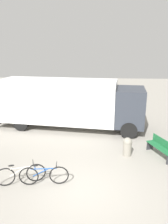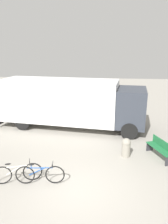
{
  "view_description": "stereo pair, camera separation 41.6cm",
  "coord_description": "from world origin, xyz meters",
  "px_view_note": "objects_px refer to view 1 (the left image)",
  "views": [
    {
      "loc": [
        0.44,
        -6.5,
        4.77
      ],
      "look_at": [
        -0.23,
        4.4,
        1.58
      ],
      "focal_mm": 35.0,
      "sensor_mm": 36.0,
      "label": 1
    },
    {
      "loc": [
        0.86,
        -6.46,
        4.77
      ],
      "look_at": [
        -0.23,
        4.4,
        1.58
      ],
      "focal_mm": 35.0,
      "sensor_mm": 36.0,
      "label": 2
    }
  ],
  "objects_px": {
    "park_bench": "(161,147)",
    "bicycle_middle": "(44,175)",
    "bicycle_near": "(21,174)",
    "delivery_truck": "(68,101)",
    "bollard_near_bench": "(127,146)"
  },
  "relations": [
    {
      "from": "bicycle_middle",
      "to": "park_bench",
      "type": "bearing_deg",
      "value": 20.52
    },
    {
      "from": "park_bench",
      "to": "bicycle_middle",
      "type": "xyz_separation_m",
      "value": [
        -4.82,
        -2.49,
        -0.07
      ]
    },
    {
      "from": "bicycle_middle",
      "to": "bollard_near_bench",
      "type": "relative_size",
      "value": 2.05
    },
    {
      "from": "bicycle_near",
      "to": "bollard_near_bench",
      "type": "relative_size",
      "value": 1.96
    },
    {
      "from": "delivery_truck",
      "to": "park_bench",
      "type": "relative_size",
      "value": 5.62
    },
    {
      "from": "bicycle_near",
      "to": "bollard_near_bench",
      "type": "bearing_deg",
      "value": 11.78
    },
    {
      "from": "delivery_truck",
      "to": "park_bench",
      "type": "bearing_deg",
      "value": -30.31
    },
    {
      "from": "delivery_truck",
      "to": "park_bench",
      "type": "height_order",
      "value": "delivery_truck"
    },
    {
      "from": "park_bench",
      "to": "bicycle_near",
      "type": "xyz_separation_m",
      "value": [
        -5.68,
        -2.48,
        -0.07
      ]
    },
    {
      "from": "delivery_truck",
      "to": "bollard_near_bench",
      "type": "relative_size",
      "value": 10.4
    },
    {
      "from": "park_bench",
      "to": "bollard_near_bench",
      "type": "bearing_deg",
      "value": 69.57
    },
    {
      "from": "park_bench",
      "to": "bollard_near_bench",
      "type": "xyz_separation_m",
      "value": [
        -1.53,
        -0.02,
        0.02
      ]
    },
    {
      "from": "bicycle_near",
      "to": "bicycle_middle",
      "type": "height_order",
      "value": "same"
    },
    {
      "from": "park_bench",
      "to": "bicycle_middle",
      "type": "distance_m",
      "value": 5.43
    },
    {
      "from": "bicycle_near",
      "to": "bicycle_middle",
      "type": "distance_m",
      "value": 0.85
    }
  ]
}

